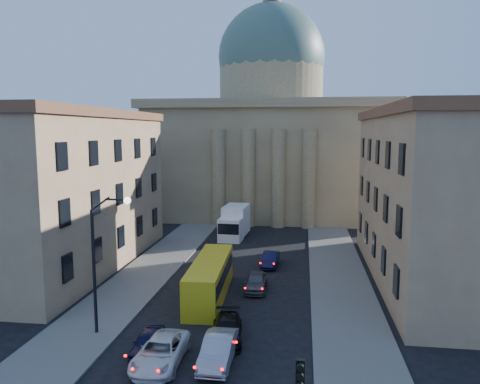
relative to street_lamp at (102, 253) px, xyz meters
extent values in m
cube|color=#615E59|center=(-1.53, 10.00, -5.21)|extent=(5.00, 60.00, 0.15)
cube|color=#615E59|center=(15.47, 10.00, -5.21)|extent=(5.00, 60.00, 0.15)
cube|color=#79674A|center=(6.97, 48.00, 2.71)|extent=(34.00, 26.00, 16.00)
cube|color=#79674A|center=(6.97, 48.00, 11.11)|extent=(35.50, 27.50, 1.20)
cylinder|color=#79674A|center=(6.97, 48.00, 14.71)|extent=(16.00, 16.00, 8.00)
sphere|color=#4F6B5C|center=(6.97, 48.00, 18.71)|extent=(16.40, 16.40, 16.40)
cube|color=#79674A|center=(-14.03, 46.00, 0.21)|extent=(13.00, 13.00, 11.00)
cone|color=brown|center=(-14.03, 46.00, 7.71)|extent=(26.02, 26.02, 4.00)
cube|color=#79674A|center=(27.97, 46.00, 0.21)|extent=(13.00, 13.00, 11.00)
cone|color=brown|center=(27.97, 46.00, 7.71)|extent=(26.02, 26.02, 4.00)
cylinder|color=#79674A|center=(0.97, 34.80, 1.21)|extent=(1.80, 1.80, 13.00)
cylinder|color=#79674A|center=(4.97, 34.80, 1.21)|extent=(1.80, 1.80, 13.00)
cylinder|color=#79674A|center=(8.97, 34.80, 1.21)|extent=(1.80, 1.80, 13.00)
cylinder|color=#79674A|center=(12.97, 34.80, 1.21)|extent=(1.80, 1.80, 13.00)
cube|color=tan|center=(-10.03, 14.00, 1.71)|extent=(11.00, 26.00, 14.00)
cube|color=brown|center=(-10.03, 14.00, 9.01)|extent=(11.60, 26.60, 0.80)
cube|color=tan|center=(23.97, 14.00, 1.71)|extent=(11.00, 26.00, 14.00)
cube|color=brown|center=(23.97, 14.00, 9.01)|extent=(11.60, 26.60, 0.80)
cube|color=black|center=(12.27, -10.00, -1.54)|extent=(0.34, 0.22, 1.10)
cylinder|color=#FF0C05|center=(12.27, -10.12, -1.18)|extent=(0.20, 0.03, 0.20)
cylinder|color=orange|center=(12.27, -10.12, -1.54)|extent=(0.20, 0.03, 0.20)
cylinder|color=#0CE526|center=(12.27, -10.12, -1.90)|extent=(0.20, 0.03, 0.20)
cylinder|color=black|center=(-0.53, 0.00, -1.29)|extent=(0.20, 0.20, 8.00)
cylinder|color=black|center=(0.02, 0.00, 3.06)|extent=(1.30, 0.12, 0.96)
cylinder|color=black|center=(1.02, 0.00, 3.36)|extent=(1.30, 0.12, 0.12)
sphere|color=white|center=(1.77, 0.00, 3.31)|extent=(0.44, 0.44, 0.44)
imported|color=black|center=(3.51, -1.93, -4.65)|extent=(1.71, 3.83, 1.28)
imported|color=#93959A|center=(7.77, -2.56, -4.52)|extent=(1.65, 4.63, 1.52)
imported|color=silver|center=(4.65, -3.17, -4.57)|extent=(2.39, 5.17, 1.43)
imported|color=black|center=(7.77, 0.34, -4.63)|extent=(2.41, 4.73, 1.32)
imported|color=#4F4F54|center=(8.62, 9.55, -4.58)|extent=(1.78, 4.18, 1.41)
imported|color=black|center=(9.28, 16.42, -4.62)|extent=(1.62, 4.09, 1.33)
cube|color=gold|center=(5.26, 7.47, -3.82)|extent=(2.79, 10.47, 2.92)
cube|color=black|center=(5.26, 7.47, -3.35)|extent=(2.82, 9.91, 1.04)
cylinder|color=black|center=(4.48, 3.66, -4.81)|extent=(0.32, 0.95, 0.94)
cylinder|color=black|center=(6.36, 3.74, -4.81)|extent=(0.32, 0.95, 0.94)
cylinder|color=black|center=(4.16, 11.20, -4.81)|extent=(0.32, 0.95, 0.94)
cylinder|color=black|center=(6.05, 11.28, -4.81)|extent=(0.32, 0.95, 0.94)
cube|color=white|center=(3.98, 25.98, -3.94)|extent=(2.75, 2.85, 2.70)
cube|color=black|center=(3.90, 24.69, -3.60)|extent=(2.47, 0.29, 1.24)
cube|color=white|center=(4.17, 29.01, -3.32)|extent=(2.98, 4.88, 3.48)
cylinder|color=black|center=(2.83, 25.60, -4.78)|extent=(0.38, 1.03, 1.01)
cylinder|color=black|center=(5.08, 25.46, -4.78)|extent=(0.38, 1.03, 1.01)
cylinder|color=black|center=(3.12, 30.09, -4.78)|extent=(0.38, 1.03, 1.01)
cylinder|color=black|center=(5.36, 29.95, -4.78)|extent=(0.38, 1.03, 1.01)
camera|label=1|loc=(12.26, -26.63, 7.50)|focal=35.00mm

